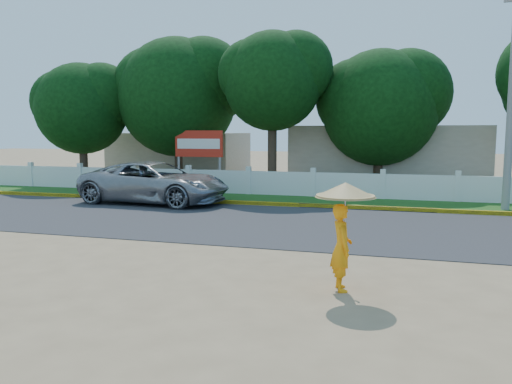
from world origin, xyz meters
TOP-DOWN VIEW (x-y plane):
  - ground at (0.00, 0.00)m, footprint 120.00×120.00m
  - road at (0.00, 4.50)m, footprint 60.00×7.00m
  - grass_verge at (0.00, 9.75)m, footprint 60.00×3.50m
  - curb at (0.00, 8.05)m, footprint 40.00×0.18m
  - fence at (0.00, 11.20)m, footprint 40.00×0.10m
  - building_near at (3.00, 18.00)m, footprint 10.00×6.00m
  - building_far at (-10.00, 19.00)m, footprint 8.00×5.00m
  - utility_pole at (7.49, 9.41)m, footprint 0.28×0.28m
  - vehicle at (-5.87, 7.53)m, footprint 6.27×3.25m
  - monk_with_parasol at (2.71, -1.69)m, footprint 1.10×1.10m
  - billboard at (-5.91, 12.30)m, footprint 2.50×0.13m
  - tree_row at (4.54, 13.99)m, footprint 38.78×7.49m

SIDE VIEW (x-z plane):
  - ground at x=0.00m, z-range 0.00..0.00m
  - road at x=0.00m, z-range 0.00..0.02m
  - grass_verge at x=0.00m, z-range 0.00..0.03m
  - curb at x=0.00m, z-range 0.00..0.16m
  - fence at x=0.00m, z-range 0.00..1.10m
  - vehicle at x=-5.87m, z-range 0.00..1.69m
  - monk_with_parasol at x=2.71m, z-range 0.30..2.30m
  - building_far at x=-10.00m, z-range 0.00..2.80m
  - building_near at x=3.00m, z-range 0.00..3.20m
  - billboard at x=-5.91m, z-range 0.67..3.62m
  - utility_pole at x=7.49m, z-range 0.00..8.30m
  - tree_row at x=4.54m, z-range 0.29..9.60m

